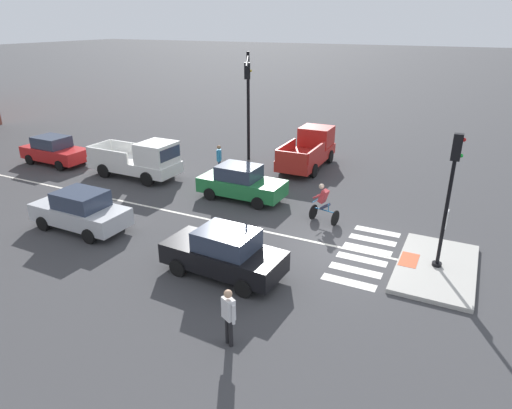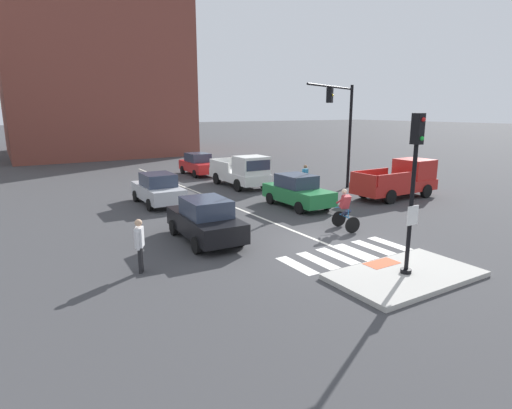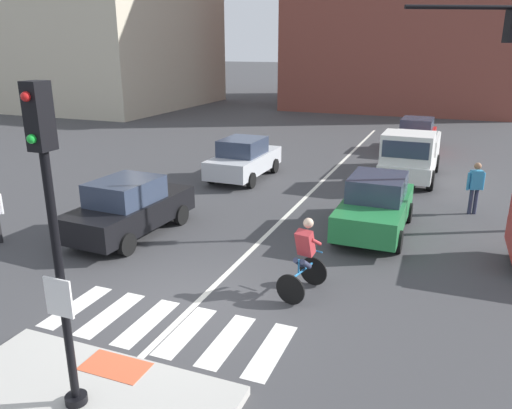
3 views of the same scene
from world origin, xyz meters
name	(u,v)px [view 1 (image 1 of 3)]	position (x,y,z in m)	size (l,w,h in m)	color
ground_plane	(341,249)	(0.00, 0.00, 0.00)	(300.00, 300.00, 0.00)	#3D3D3F
traffic_island	(436,268)	(0.00, -3.35, 0.07)	(4.47, 2.52, 0.15)	#B2AFA8
tactile_pad_front	(409,260)	(0.00, -2.44, 0.15)	(1.10, 0.60, 0.01)	#DB5B38
signal_pole	(450,190)	(0.00, -3.36, 2.91)	(0.44, 0.38, 4.59)	black
crosswalk_stripe_a	(349,282)	(-2.13, -0.88, 0.00)	(0.44, 1.80, 0.01)	silver
crosswalk_stripe_b	(355,270)	(-1.28, -0.88, 0.00)	(0.44, 1.80, 0.01)	silver
crosswalk_stripe_c	(362,259)	(-0.43, -0.88, 0.00)	(0.44, 1.80, 0.01)	silver
crosswalk_stripe_d	(367,249)	(0.43, -0.88, 0.00)	(0.44, 1.80, 0.01)	silver
crosswalk_stripe_e	(373,240)	(1.28, -0.88, 0.00)	(0.44, 1.80, 0.01)	silver
crosswalk_stripe_f	(377,231)	(2.13, -0.88, 0.00)	(0.44, 1.80, 0.01)	silver
lane_centre_line	(133,203)	(0.11, 10.00, 0.00)	(0.14, 28.00, 0.01)	silver
traffic_light_mast	(248,92)	(7.70, 7.85, 4.25)	(5.76, 2.97, 6.30)	black
car_red_eastbound_distant	(54,151)	(3.01, 18.29, 0.81)	(1.93, 4.14, 1.64)	red
car_black_westbound_near	(224,253)	(-3.49, 3.00, 0.81)	(2.01, 4.18, 1.64)	black
car_green_eastbound_mid	(241,183)	(2.89, 5.77, 0.81)	(1.88, 4.12, 1.64)	#237A3D
car_silver_westbound_far	(81,211)	(-2.96, 9.99, 0.81)	(1.89, 4.12, 1.64)	silver
pickup_truck_red_cross_right	(310,150)	(9.30, 4.68, 0.98)	(5.13, 2.12, 2.08)	red
pickup_truck_white_eastbound_far	(141,160)	(3.26, 12.01, 0.98)	(2.13, 5.13, 2.08)	white
cyclist	(323,203)	(2.05, 1.42, 0.87)	(0.86, 1.20, 1.68)	black
pedestrian_at_curb_left	(229,313)	(-6.51, 1.12, 0.98)	(0.36, 0.50, 1.67)	black
pedestrian_waiting_far_side	(219,158)	(5.55, 8.54, 0.98)	(0.52, 0.34, 1.67)	#2D334C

